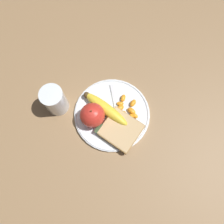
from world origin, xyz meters
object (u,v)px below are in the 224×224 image
Objects in this scene: apple at (92,115)px; bread_slice at (121,130)px; jam_packet at (101,130)px; juice_glass at (55,101)px; plate at (112,114)px; banana at (105,109)px; fork at (116,109)px.

apple reaches higher than bread_slice.
bread_slice is 0.07m from jam_packet.
jam_packet is (0.18, -0.01, -0.03)m from juice_glass.
plate is at bearing 87.36° from jam_packet.
banana is 1.39× the size of bread_slice.
juice_glass is 0.21m from fork.
plate is at bearing 2.67° from banana.
fork is (0.05, 0.07, -0.04)m from apple.
jam_packet reaches higher than fork.
bread_slice is at bearing 0.34° from fork.
jam_packet is at bearing -151.70° from bread_slice.
fork is at bearing 75.50° from plate.
juice_glass reaches higher than banana.
bread_slice reaches higher than plate.
fork is at bearing 50.89° from apple.
banana is at bearing -92.28° from fork.
apple is 2.09× the size of jam_packet.
fork is 0.09m from jam_packet.
banana is (0.02, 0.04, -0.02)m from apple.
bread_slice is at bearing -36.28° from plate.
plate is at bearing -52.44° from fork.
juice_glass is at bearing 176.18° from jam_packet.
bread_slice is 0.08m from fork.
fork is at bearing 35.66° from banana.
juice_glass is 0.59× the size of banana.
jam_packet reaches higher than plate.
jam_packet is at bearing -71.57° from banana.
apple is at bearing -176.96° from bread_slice.
plate is 0.08m from apple.
banana is 0.07m from jam_packet.
bread_slice is at bearing 4.50° from juice_glass.
banana is at bearing 154.44° from bread_slice.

